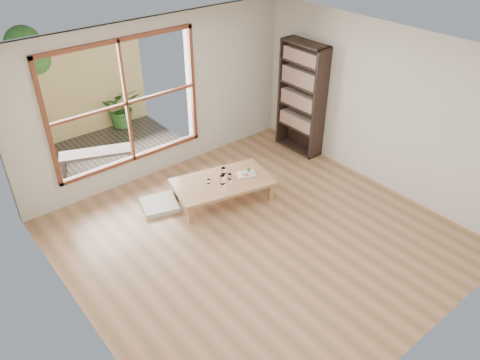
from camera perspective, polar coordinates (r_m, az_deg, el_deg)
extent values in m
plane|color=tan|center=(6.75, 2.04, -6.86)|extent=(5.00, 5.00, 0.00)
cube|color=tan|center=(7.33, -2.17, -0.26)|extent=(1.67, 1.18, 0.05)
cube|color=tan|center=(6.96, -6.11, -4.14)|extent=(0.09, 0.09, 0.28)
cube|color=tan|center=(7.51, -7.98, -1.22)|extent=(0.09, 0.09, 0.28)
cube|color=tan|center=(7.42, 3.75, -1.41)|extent=(0.09, 0.09, 0.28)
cube|color=tan|center=(7.93, 1.32, 1.15)|extent=(0.09, 0.09, 0.28)
cube|color=beige|center=(7.40, -9.80, -2.97)|extent=(0.66, 0.66, 0.08)
cube|color=#32221C|center=(8.54, 7.52, 9.83)|extent=(0.32, 0.91, 2.01)
cylinder|color=silver|center=(7.21, -2.15, 0.03)|extent=(0.08, 0.08, 0.14)
cylinder|color=silver|center=(7.34, -1.26, 0.43)|extent=(0.06, 0.06, 0.09)
cylinder|color=silver|center=(7.48, -2.00, 1.14)|extent=(0.08, 0.08, 0.10)
cylinder|color=silver|center=(7.25, -3.82, -0.15)|extent=(0.06, 0.06, 0.07)
cube|color=white|center=(7.47, 0.80, 0.74)|extent=(0.34, 0.30, 0.02)
sphere|color=#487830|center=(7.51, 1.02, 1.34)|extent=(0.07, 0.07, 0.07)
cube|color=#D26931|center=(7.41, 0.83, 0.67)|extent=(0.06, 0.06, 0.03)
cube|color=beige|center=(7.44, 0.24, 0.78)|extent=(0.08, 0.07, 0.02)
cylinder|color=silver|center=(7.44, 1.29, 0.72)|extent=(0.15, 0.08, 0.01)
cube|color=#363027|center=(9.05, -15.90, 3.08)|extent=(2.80, 2.00, 0.05)
cube|color=#32221C|center=(8.35, -17.18, 3.19)|extent=(1.24, 0.77, 0.05)
cube|color=#32221C|center=(8.36, -20.69, 1.01)|extent=(0.08, 0.08, 0.33)
cube|color=#32221C|center=(8.59, -20.68, 1.91)|extent=(0.08, 0.08, 0.33)
cube|color=#32221C|center=(8.32, -13.15, 2.25)|extent=(0.08, 0.08, 0.33)
cube|color=#32221C|center=(8.56, -13.35, 3.12)|extent=(0.08, 0.08, 0.33)
cube|color=tan|center=(9.53, -19.34, 10.05)|extent=(2.80, 0.06, 1.80)
imported|color=#386926|center=(9.83, -14.24, 8.65)|extent=(0.90, 0.84, 0.83)
imported|color=#386926|center=(9.04, -23.69, 5.06)|extent=(0.58, 0.49, 0.96)
cylinder|color=#4C3D2D|center=(9.65, -23.74, 8.73)|extent=(0.14, 0.14, 1.60)
sphere|color=#386926|center=(9.41, -24.21, 13.65)|extent=(0.84, 0.84, 0.84)
sphere|color=#386926|center=(9.48, -25.63, 12.14)|extent=(0.70, 0.70, 0.70)
sphere|color=#386926|center=(9.22, -24.90, 14.81)|extent=(0.64, 0.64, 0.64)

